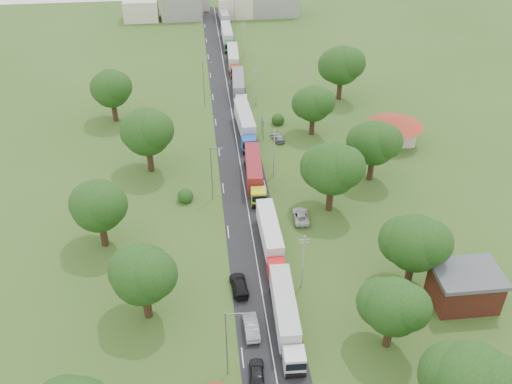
{
  "coord_description": "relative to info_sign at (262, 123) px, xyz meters",
  "views": [
    {
      "loc": [
        -6.94,
        -62.31,
        54.97
      ],
      "look_at": [
        1.36,
        11.91,
        3.0
      ],
      "focal_mm": 40.0,
      "sensor_mm": 36.0,
      "label": 1
    }
  ],
  "objects": [
    {
      "name": "tree_5",
      "position": [
        16.79,
        -16.84,
        4.22
      ],
      "size": [
        8.8,
        8.8,
        11.07
      ],
      "color": "#382616",
      "rests_on": "ground"
    },
    {
      "name": "ground",
      "position": [
        -5.2,
        -35.0,
        -3.0
      ],
      "size": [
        260.0,
        260.0,
        0.0
      ],
      "primitive_type": "plane",
      "color": "#31501A",
      "rests_on": "ground"
    },
    {
      "name": "road",
      "position": [
        -5.2,
        -15.0,
        -3.0
      ],
      "size": [
        8.0,
        200.0,
        0.04
      ],
      "primitive_type": "cube",
      "color": "black",
      "rests_on": "ground"
    },
    {
      "name": "lamp_0",
      "position": [
        -10.55,
        -55.0,
        2.55
      ],
      "size": [
        2.03,
        0.22,
        10.0
      ],
      "color": "slate",
      "rests_on": "ground"
    },
    {
      "name": "pole_3",
      "position": [
        0.3,
        14.0,
        1.68
      ],
      "size": [
        1.6,
        0.24,
        9.0
      ],
      "color": "gray",
      "rests_on": "ground"
    },
    {
      "name": "truck_5",
      "position": [
        -2.85,
        35.44,
        -0.9
      ],
      "size": [
        2.92,
        14.33,
        3.96
      ],
      "color": "maroon",
      "rests_on": "ground"
    },
    {
      "name": "house_cream",
      "position": [
        24.8,
        -5.0,
        0.64
      ],
      "size": [
        10.08,
        10.08,
        5.8
      ],
      "color": "beige",
      "rests_on": "ground"
    },
    {
      "name": "tree_10",
      "position": [
        -20.21,
        -44.84,
        4.22
      ],
      "size": [
        8.8,
        8.8,
        11.07
      ],
      "color": "#382616",
      "rests_on": "ground"
    },
    {
      "name": "house_brick",
      "position": [
        20.8,
        -47.0,
        -0.35
      ],
      "size": [
        8.6,
        6.6,
        5.2
      ],
      "color": "maroon",
      "rests_on": "ground"
    },
    {
      "name": "tree_12",
      "position": [
        -21.21,
        -9.83,
        4.85
      ],
      "size": [
        9.6,
        9.6,
        12.05
      ],
      "color": "#382616",
      "rests_on": "ground"
    },
    {
      "name": "pole_2",
      "position": [
        0.3,
        -14.0,
        1.68
      ],
      "size": [
        1.6,
        0.24,
        9.0
      ],
      "color": "gray",
      "rests_on": "ground"
    },
    {
      "name": "truck_1",
      "position": [
        -2.88,
        -33.51,
        -0.84
      ],
      "size": [
        2.68,
        14.68,
        4.07
      ],
      "color": "red",
      "rests_on": "ground"
    },
    {
      "name": "truck_6",
      "position": [
        -3.22,
        51.76,
        -0.86
      ],
      "size": [
        2.5,
        14.58,
        4.04
      ],
      "color": "#286D38",
      "rests_on": "ground"
    },
    {
      "name": "pole_5",
      "position": [
        0.3,
        70.0,
        1.68
      ],
      "size": [
        1.6,
        0.24,
        9.0
      ],
      "color": "gray",
      "rests_on": "ground"
    },
    {
      "name": "tree_3",
      "position": [
        14.79,
        -42.84,
        4.22
      ],
      "size": [
        8.8,
        8.8,
        11.07
      ],
      "color": "#382616",
      "rests_on": "ground"
    },
    {
      "name": "car_verge_far",
      "position": [
        2.8,
        -1.58,
        -2.25
      ],
      "size": [
        2.64,
        4.68,
        1.5
      ],
      "primitive_type": "imported",
      "rotation": [
        0.0,
        0.0,
        3.35
      ],
      "color": "slate",
      "rests_on": "ground"
    },
    {
      "name": "tree_6",
      "position": [
        9.79,
        0.14,
        3.59
      ],
      "size": [
        8.0,
        8.0,
        10.1
      ],
      "color": "#382616",
      "rests_on": "ground"
    },
    {
      "name": "truck_7",
      "position": [
        -3.05,
        68.25,
        -1.02
      ],
      "size": [
        2.89,
        13.55,
        3.74
      ],
      "color": "#BBBBBB",
      "rests_on": "ground"
    },
    {
      "name": "pole_4",
      "position": [
        0.3,
        42.0,
        1.68
      ],
      "size": [
        1.6,
        0.24,
        9.0
      ],
      "color": "gray",
      "rests_on": "ground"
    },
    {
      "name": "truck_2",
      "position": [
        -3.36,
        -16.02,
        -0.83
      ],
      "size": [
        3.18,
        14.81,
        4.09
      ],
      "color": "gold",
      "rests_on": "ground"
    },
    {
      "name": "tree_4",
      "position": [
        7.79,
        -24.83,
        4.85
      ],
      "size": [
        9.6,
        9.6,
        12.05
      ],
      "color": "#382616",
      "rests_on": "ground"
    },
    {
      "name": "truck_3",
      "position": [
        -3.21,
        1.33,
        -0.71
      ],
      "size": [
        3.26,
        15.65,
        4.33
      ],
      "color": "#1B44A3",
      "rests_on": "ground"
    },
    {
      "name": "car_lane_mid",
      "position": [
        -7.35,
        -49.02,
        -2.18
      ],
      "size": [
        1.86,
        5.01,
        1.64
      ],
      "primitive_type": "imported",
      "rotation": [
        0.0,
        0.0,
        3.17
      ],
      "color": "gray",
      "rests_on": "ground"
    },
    {
      "name": "car_verge_near",
      "position": [
        2.8,
        -27.14,
        -2.3
      ],
      "size": [
        2.64,
        5.18,
        1.4
      ],
      "primitive_type": "imported",
      "rotation": [
        0.0,
        0.0,
        3.08
      ],
      "color": "silver",
      "rests_on": "ground"
    },
    {
      "name": "truck_0",
      "position": [
        -3.02,
        -48.88,
        -0.78
      ],
      "size": [
        2.95,
        15.12,
        4.18
      ],
      "color": "silver",
      "rests_on": "ground"
    },
    {
      "name": "car_lane_front",
      "position": [
        -7.44,
        -55.94,
        -2.26
      ],
      "size": [
        2.13,
        4.48,
        1.48
      ],
      "primitive_type": "imported",
      "rotation": [
        0.0,
        0.0,
        3.05
      ],
      "color": "black",
      "rests_on": "ground"
    },
    {
      "name": "lamp_1",
      "position": [
        -10.55,
        -20.0,
        2.55
      ],
      "size": [
        2.03,
        0.22,
        10.0
      ],
      "color": "slate",
      "rests_on": "ground"
    },
    {
      "name": "tree_2",
      "position": [
        8.79,
        -52.86,
        3.59
      ],
      "size": [
        8.0,
        8.0,
        10.1
      ],
      "color": "#382616",
      "rests_on": "ground"
    },
    {
      "name": "distant_town",
      "position": [
        -4.52,
        75.0,
        0.49
      ],
      "size": [
        52.0,
        8.0,
        8.0
      ],
      "color": "gray",
      "rests_on": "ground"
    },
    {
      "name": "tree_1",
      "position": [
        12.79,
        -64.83,
        4.85
      ],
      "size": [
        9.6,
        9.6,
        12.05
      ],
      "color": "#382616",
      "rests_on": "ground"
    },
    {
      "name": "lamp_2",
      "position": [
        -10.55,
        15.0,
        2.55
      ],
      "size": [
        2.03,
        0.22,
        10.0
      ],
      "color": "slate",
      "rests_on": "ground"
    },
    {
      "name": "info_sign",
      "position": [
        0.0,
        0.0,
        0.0
      ],
      "size": [
        0.12,
        3.1,
        4.1
      ],
      "color": "slate",
      "rests_on": "ground"
    },
    {
      "name": "tree_13",
      "position": [
        -29.21,
        10.16,
        4.22
      ],
      "size": [
        8.8,
        8.8,
        11.07
      ],
      "color": "#382616",
      "rests_on": "ground"
    },
    {
      "name": "tree_7",
      "position": [
        18.79,
        15.17,
        4.85
      ],
      "size": [
        9.6,
        9.6,
        12.05
      ],
      "color": "#382616",
      "rests_on": "ground"
    },
    {
      "name": "truck_4",
      "position": [
        -2.98,
        19.07,
        -0.85
      ],
      "size": [
        3.29,
        14.72,
        4.06
      ],
      "color": "#B3B3B3",
      "rests_on": "ground"
    },
    {
      "name": "car_lane_rear",
      "position": [
        -8.2,
        -41.5,
        -2.24
      ],
      "size": [
        2.58,
        5.42,
        1.53
      ],
      "primitive_type": "imported",
      "rotation": [
        0.0,
        0.0,
        3.23
      ],
      "color": "black",
      "rests_on": "ground"
    },
    {
      "name": "tree_11",
      "position": [
        -27.21,
        -29.84,
        4.22
      ],
      "size": [
        8.8,
        8.8,
        11.07
      ],
      "color": "#382616",
      "rests_on": "ground"
    },
    {
      "name": "pole_1",
      "position": [
        0.3,
        -42.0,
        1.68
      ],
      "size": [
        1.6,
        0.24,
        9.0
      ],
      "color": "gray",
      "rests_on": "ground"
    }
  ]
}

